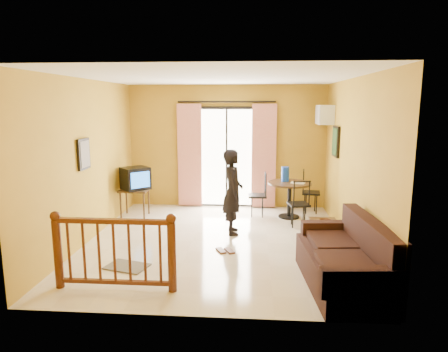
# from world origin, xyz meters

# --- Properties ---
(ground) EXTENTS (5.00, 5.00, 0.00)m
(ground) POSITION_xyz_m (0.00, 0.00, 0.00)
(ground) COLOR beige
(ground) RESTS_ON ground
(room_shell) EXTENTS (5.00, 5.00, 5.00)m
(room_shell) POSITION_xyz_m (0.00, 0.00, 1.70)
(room_shell) COLOR white
(room_shell) RESTS_ON ground
(balcony_door) EXTENTS (2.25, 0.14, 2.46)m
(balcony_door) POSITION_xyz_m (0.00, 2.43, 1.19)
(balcony_door) COLOR black
(balcony_door) RESTS_ON ground
(tv_table) EXTENTS (0.59, 0.49, 0.59)m
(tv_table) POSITION_xyz_m (-1.90, 1.48, 0.52)
(tv_table) COLOR black
(tv_table) RESTS_ON ground
(television) EXTENTS (0.70, 0.69, 0.47)m
(television) POSITION_xyz_m (-1.87, 1.48, 0.83)
(television) COLOR black
(television) RESTS_ON tv_table
(picture_left) EXTENTS (0.05, 0.42, 0.52)m
(picture_left) POSITION_xyz_m (-2.22, -0.20, 1.55)
(picture_left) COLOR black
(picture_left) RESTS_ON room_shell
(dining_table) EXTENTS (0.91, 0.91, 0.76)m
(dining_table) POSITION_xyz_m (1.38, 1.63, 0.60)
(dining_table) COLOR black
(dining_table) RESTS_ON ground
(water_jug) EXTENTS (0.17, 0.17, 0.31)m
(water_jug) POSITION_xyz_m (1.29, 1.74, 0.91)
(water_jug) COLOR blue
(water_jug) RESTS_ON dining_table
(serving_tray) EXTENTS (0.32, 0.26, 0.02)m
(serving_tray) POSITION_xyz_m (1.54, 1.53, 0.77)
(serving_tray) COLOR beige
(serving_tray) RESTS_ON dining_table
(dining_chairs) EXTENTS (1.61, 1.50, 0.95)m
(dining_chairs) POSITION_xyz_m (1.37, 1.57, 0.00)
(dining_chairs) COLOR black
(dining_chairs) RESTS_ON ground
(air_conditioner) EXTENTS (0.31, 0.60, 0.40)m
(air_conditioner) POSITION_xyz_m (2.09, 1.95, 2.15)
(air_conditioner) COLOR white
(air_conditioner) RESTS_ON room_shell
(botanical_print) EXTENTS (0.05, 0.50, 0.60)m
(botanical_print) POSITION_xyz_m (2.22, 1.30, 1.65)
(botanical_print) COLOR black
(botanical_print) RESTS_ON room_shell
(coffee_table) EXTENTS (0.47, 0.84, 0.37)m
(coffee_table) POSITION_xyz_m (1.85, -0.02, 0.25)
(coffee_table) COLOR black
(coffee_table) RESTS_ON ground
(bowl) EXTENTS (0.23, 0.23, 0.07)m
(bowl) POSITION_xyz_m (1.85, -0.00, 0.41)
(bowl) COLOR #522E1C
(bowl) RESTS_ON coffee_table
(sofa) EXTENTS (1.03, 1.98, 0.91)m
(sofa) POSITION_xyz_m (1.86, -1.61, 0.34)
(sofa) COLOR black
(sofa) RESTS_ON ground
(standing_person) EXTENTS (0.46, 0.62, 1.57)m
(standing_person) POSITION_xyz_m (0.25, 0.50, 0.78)
(standing_person) COLOR black
(standing_person) RESTS_ON ground
(stair_balustrade) EXTENTS (1.63, 0.13, 1.04)m
(stair_balustrade) POSITION_xyz_m (-1.15, -1.90, 0.56)
(stair_balustrade) COLOR #471E0F
(stair_balustrade) RESTS_ON ground
(doormat) EXTENTS (0.69, 0.55, 0.02)m
(doormat) POSITION_xyz_m (-1.23, -1.19, 0.01)
(doormat) COLOR #5E594B
(doormat) RESTS_ON ground
(sandals) EXTENTS (0.34, 0.27, 0.03)m
(sandals) POSITION_xyz_m (0.18, -0.46, 0.01)
(sandals) COLOR #522E1C
(sandals) RESTS_ON ground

